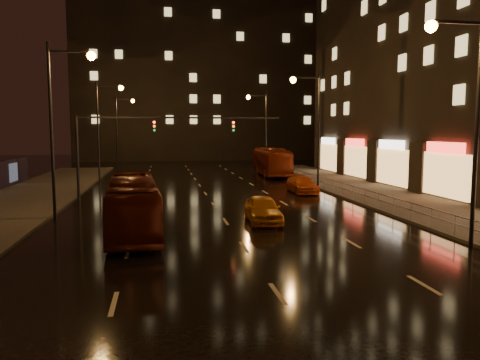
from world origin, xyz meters
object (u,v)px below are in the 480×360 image
object	(u,v)px
bus_curb	(271,162)
taxi_near	(263,209)
taxi_far	(302,185)
bus_red	(133,205)

from	to	relation	value
bus_curb	taxi_near	bearing A→B (deg)	-101.35
taxi_far	taxi_near	bearing A→B (deg)	-116.29
bus_curb	taxi_near	world-z (taller)	bus_curb
bus_curb	taxi_far	size ratio (longest dim) A/B	2.42
bus_curb	taxi_near	xyz separation A→B (m)	(-6.97, -27.11, -0.83)
bus_red	bus_curb	world-z (taller)	bus_curb
taxi_near	taxi_far	world-z (taller)	taxi_near
taxi_near	taxi_far	bearing A→B (deg)	66.46
bus_curb	taxi_near	size ratio (longest dim) A/B	2.58
bus_red	bus_curb	size ratio (longest dim) A/B	0.89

